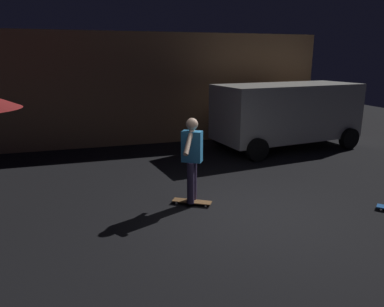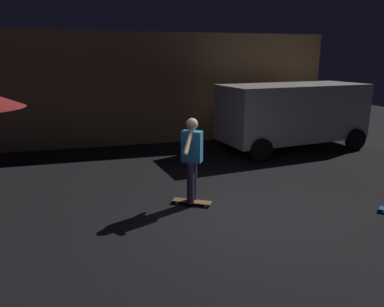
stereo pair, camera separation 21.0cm
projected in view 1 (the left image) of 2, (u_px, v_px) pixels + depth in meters
ground_plane at (247, 215)px, 6.79m from camera, size 28.00×28.00×0.00m
low_building at (135, 86)px, 13.50m from camera, size 12.61×3.47×3.63m
parked_van at (287, 112)px, 11.64m from camera, size 4.80×2.70×2.03m
skateboard_ridden at (192, 202)px, 7.30m from camera, size 0.77×0.58×0.07m
skater at (192, 154)px, 7.05m from camera, size 0.60×0.88×1.67m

